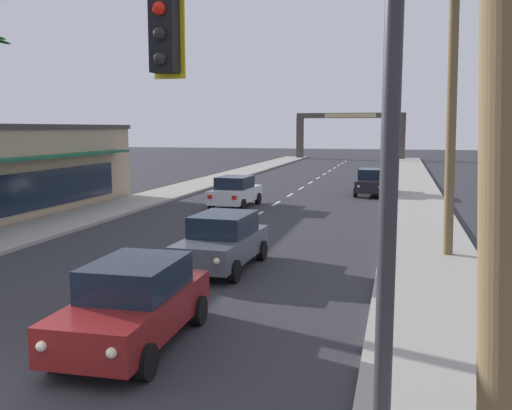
{
  "coord_description": "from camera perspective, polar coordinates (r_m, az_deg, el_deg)",
  "views": [
    {
      "loc": [
        6.76,
        -6.84,
        4.29
      ],
      "look_at": [
        3.0,
        8.0,
        2.2
      ],
      "focal_mm": 39.86,
      "sensor_mm": 36.0,
      "label": 1
    }
  ],
  "objects": [
    {
      "name": "sidewalk_left",
      "position": [
        30.83,
        -14.13,
        -0.34
      ],
      "size": [
        3.2,
        110.0,
        0.14
      ],
      "primitive_type": "cube",
      "color": "#9E998E",
      "rests_on": "ground"
    },
    {
      "name": "sedan_parked_nearest_kerb",
      "position": [
        37.08,
        11.51,
        2.29
      ],
      "size": [
        1.99,
        4.47,
        1.68
      ],
      "color": "black",
      "rests_on": "ground"
    },
    {
      "name": "lane_markings",
      "position": [
        27.26,
        0.66,
        -1.28
      ],
      "size": [
        4.28,
        87.1,
        0.01
      ],
      "color": "silver",
      "rests_on": "ground"
    },
    {
      "name": "palm_right_second",
      "position": [
        19.67,
        19.22,
        15.82
      ],
      "size": [
        4.06,
        3.57,
        10.18
      ],
      "color": "brown",
      "rests_on": "ground"
    },
    {
      "name": "sedan_third_in_queue",
      "position": [
        17.44,
        -3.37,
        -3.61
      ],
      "size": [
        2.07,
        4.5,
        1.68
      ],
      "color": "#4C515B",
      "rests_on": "ground"
    },
    {
      "name": "sedan_oncoming_far",
      "position": [
        30.88,
        -2.08,
        1.37
      ],
      "size": [
        2.09,
        4.51,
        1.68
      ],
      "color": "silver",
      "rests_on": "ground"
    },
    {
      "name": "sidewalk_right",
      "position": [
        27.19,
        16.23,
        -1.47
      ],
      "size": [
        3.2,
        110.0,
        0.14
      ],
      "primitive_type": "cube",
      "color": "#9E998E",
      "rests_on": "ground"
    },
    {
      "name": "traffic_signal_mast",
      "position": [
        7.99,
        -16.74,
        12.18
      ],
      "size": [
        11.52,
        0.41,
        6.75
      ],
      "color": "#2D2D33",
      "rests_on": "ground"
    },
    {
      "name": "town_gateway_arch",
      "position": [
        79.67,
        9.42,
        7.54
      ],
      "size": [
        14.81,
        0.9,
        6.31
      ],
      "color": "#423D38",
      "rests_on": "ground"
    },
    {
      "name": "sedan_lead_at_stop_bar",
      "position": [
        11.64,
        -12.09,
        -9.57
      ],
      "size": [
        2.03,
        4.48,
        1.68
      ],
      "color": "maroon",
      "rests_on": "ground"
    }
  ]
}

